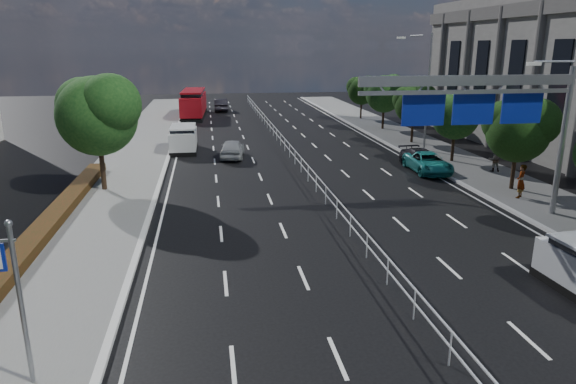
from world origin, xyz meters
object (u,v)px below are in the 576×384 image
object	(u,v)px
pedestrian_a	(521,181)
near_car_silver	(232,149)
overhead_gantry	(491,102)
white_minivan	(184,139)
parked_car_teal	(428,163)
parked_car_dark	(422,159)
near_car_dark	(221,105)
red_bus	(194,103)
pedestrian_b	(494,160)

from	to	relation	value
pedestrian_a	near_car_silver	bearing A→B (deg)	-86.78
overhead_gantry	pedestrian_a	size ratio (longest dim) A/B	5.55
near_car_silver	white_minivan	bearing A→B (deg)	-33.37
parked_car_teal	parked_car_dark	xyz separation A→B (m)	(0.00, 1.01, -0.00)
near_car_dark	pedestrian_a	bearing A→B (deg)	110.28
red_bus	pedestrian_b	bearing A→B (deg)	-54.77
white_minivan	red_bus	xyz separation A→B (m)	(0.41, 20.90, 0.62)
parked_car_teal	pedestrian_a	distance (m)	7.22
overhead_gantry	near_car_silver	world-z (taller)	overhead_gantry
parked_car_dark	pedestrian_b	distance (m)	4.60
white_minivan	near_car_silver	bearing A→B (deg)	-40.14
white_minivan	near_car_dark	xyz separation A→B (m)	(3.72, 25.76, -0.22)
overhead_gantry	white_minivan	world-z (taller)	overhead_gantry
red_bus	pedestrian_a	size ratio (longest dim) A/B	5.69
red_bus	near_car_silver	distance (m)	24.28
overhead_gantry	pedestrian_a	distance (m)	6.50
parked_car_teal	parked_car_dark	distance (m)	1.01
white_minivan	pedestrian_b	distance (m)	22.96
red_bus	near_car_dark	size ratio (longest dim) A/B	2.23
white_minivan	near_car_silver	xyz separation A→B (m)	(3.66, -3.14, -0.30)
overhead_gantry	red_bus	bearing A→B (deg)	109.56
parked_car_teal	pedestrian_a	bearing A→B (deg)	-70.33
parked_car_dark	pedestrian_b	world-z (taller)	pedestrian_b
overhead_gantry	near_car_silver	size ratio (longest dim) A/B	2.49
near_car_dark	parked_car_teal	xyz separation A→B (m)	(12.49, -35.43, -0.13)
red_bus	pedestrian_b	xyz separation A→B (m)	(19.93, -31.57, -0.69)
red_bus	pedestrian_b	distance (m)	37.33
overhead_gantry	white_minivan	xyz separation A→B (m)	(-14.65, 19.18, -4.61)
near_car_dark	overhead_gantry	bearing A→B (deg)	104.73
overhead_gantry	parked_car_teal	distance (m)	10.84
pedestrian_a	pedestrian_b	xyz separation A→B (m)	(1.88, 5.85, -0.14)
parked_car_teal	pedestrian_b	distance (m)	4.25
parked_car_teal	near_car_silver	bearing A→B (deg)	154.01
red_bus	parked_car_dark	xyz separation A→B (m)	(15.80, -29.56, -0.98)
overhead_gantry	pedestrian_a	xyz separation A→B (m)	(3.81, 2.66, -4.54)
pedestrian_b	overhead_gantry	bearing A→B (deg)	67.76
pedestrian_a	near_car_dark	bearing A→B (deg)	-115.46
parked_car_dark	parked_car_teal	bearing A→B (deg)	-93.84
near_car_silver	parked_car_dark	distance (m)	13.71
white_minivan	pedestrian_b	bearing A→B (deg)	-27.20
overhead_gantry	parked_car_dark	size ratio (longest dim) A/B	2.32
white_minivan	near_car_silver	distance (m)	4.83
overhead_gantry	red_bus	distance (m)	42.72
white_minivan	red_bus	world-z (taller)	red_bus
overhead_gantry	near_car_dark	xyz separation A→B (m)	(-10.93, 44.94, -4.83)
pedestrian_b	near_car_silver	bearing A→B (deg)	-12.79
red_bus	near_car_silver	xyz separation A→B (m)	(3.25, -24.04, -0.92)
near_car_silver	near_car_dark	world-z (taller)	near_car_dark
pedestrian_b	pedestrian_a	bearing A→B (deg)	83.72
white_minivan	pedestrian_a	world-z (taller)	white_minivan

